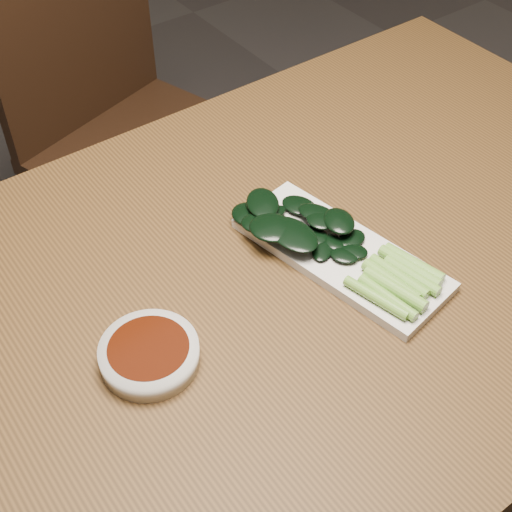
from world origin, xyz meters
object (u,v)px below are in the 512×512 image
at_px(table, 266,312).
at_px(chair_far, 127,122).
at_px(sauce_bowl, 149,354).
at_px(serving_plate, 341,254).
at_px(gai_lan, 329,243).

xyz_separation_m(table, chair_far, (0.18, 0.78, -0.19)).
xyz_separation_m(sauce_bowl, serving_plate, (0.30, -0.00, -0.01)).
bearing_deg(table, gai_lan, -11.48).
bearing_deg(sauce_bowl, chair_far, 65.07).
xyz_separation_m(sauce_bowl, gai_lan, (0.28, 0.01, 0.01)).
distance_m(chair_far, gai_lan, 0.85).
height_order(table, serving_plate, serving_plate).
bearing_deg(table, sauce_bowl, -171.51).
bearing_deg(gai_lan, table, 168.52).
bearing_deg(gai_lan, sauce_bowl, -177.87).
height_order(chair_far, sauce_bowl, chair_far).
height_order(sauce_bowl, gai_lan, gai_lan).
distance_m(sauce_bowl, gai_lan, 0.28).
xyz_separation_m(table, gai_lan, (0.09, -0.02, 0.10)).
bearing_deg(serving_plate, sauce_bowl, 179.67).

